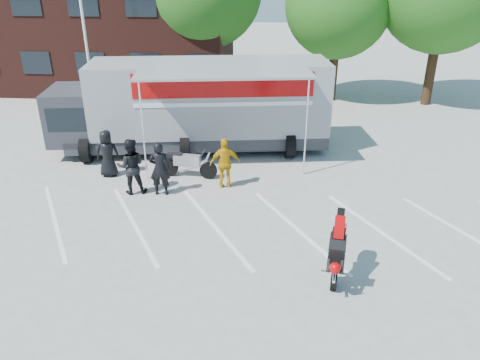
# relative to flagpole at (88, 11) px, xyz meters

# --- Properties ---
(ground) EXTENTS (100.00, 100.00, 0.00)m
(ground) POSITION_rel_flagpole_xyz_m (6.24, -10.00, -5.05)
(ground) COLOR #A6A6A0
(ground) RESTS_ON ground
(parking_bay_lines) EXTENTS (18.09, 13.33, 0.01)m
(parking_bay_lines) POSITION_rel_flagpole_xyz_m (6.24, -9.00, -5.05)
(parking_bay_lines) COLOR white
(parking_bay_lines) RESTS_ON ground
(office_building) EXTENTS (18.00, 8.00, 7.00)m
(office_building) POSITION_rel_flagpole_xyz_m (-3.76, 8.00, -1.55)
(office_building) COLOR #401A14
(office_building) RESTS_ON ground
(flagpole) EXTENTS (1.61, 0.12, 8.00)m
(flagpole) POSITION_rel_flagpole_xyz_m (0.00, 0.00, 0.00)
(flagpole) COLOR white
(flagpole) RESTS_ON ground
(tree_mid) EXTENTS (5.44, 5.44, 7.68)m
(tree_mid) POSITION_rel_flagpole_xyz_m (11.24, 5.00, -0.11)
(tree_mid) COLOR #382314
(tree_mid) RESTS_ON ground
(transporter_truck) EXTENTS (11.77, 6.80, 3.55)m
(transporter_truck) POSITION_rel_flagpole_xyz_m (5.09, -2.93, -5.05)
(transporter_truck) COLOR gray
(transporter_truck) RESTS_ON ground
(parked_motorcycle) EXTENTS (2.13, 0.89, 1.09)m
(parked_motorcycle) POSITION_rel_flagpole_xyz_m (5.13, -5.67, -5.05)
(parked_motorcycle) COLOR silver
(parked_motorcycle) RESTS_ON ground
(stunt_bike_rider) EXTENTS (1.05, 1.76, 1.94)m
(stunt_bike_rider) POSITION_rel_flagpole_xyz_m (9.70, -10.99, -5.05)
(stunt_bike_rider) COLOR black
(stunt_bike_rider) RESTS_ON ground
(spectator_leather_a) EXTENTS (0.88, 0.63, 1.70)m
(spectator_leather_a) POSITION_rel_flagpole_xyz_m (2.26, -5.73, -4.20)
(spectator_leather_a) COLOR black
(spectator_leather_a) RESTS_ON ground
(spectator_leather_b) EXTENTS (0.70, 0.50, 1.83)m
(spectator_leather_b) POSITION_rel_flagpole_xyz_m (4.44, -7.06, -4.14)
(spectator_leather_b) COLOR black
(spectator_leather_b) RESTS_ON ground
(spectator_leather_c) EXTENTS (1.06, 0.90, 1.89)m
(spectator_leather_c) POSITION_rel_flagpole_xyz_m (3.48, -7.00, -4.11)
(spectator_leather_c) COLOR black
(spectator_leather_c) RESTS_ON ground
(spectator_hivis) EXTENTS (1.09, 0.62, 1.76)m
(spectator_hivis) POSITION_rel_flagpole_xyz_m (6.51, -6.38, -4.18)
(spectator_hivis) COLOR #D69C0B
(spectator_hivis) RESTS_ON ground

